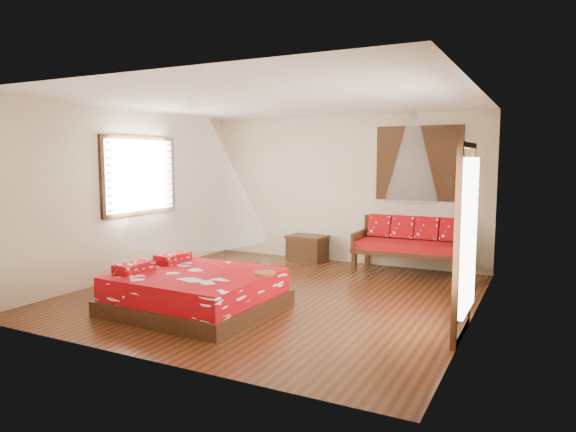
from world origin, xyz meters
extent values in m
cube|color=#32170B|center=(0.00, 0.00, -0.01)|extent=(5.50, 5.50, 0.02)
cube|color=white|center=(0.00, 0.00, 2.81)|extent=(5.50, 5.50, 0.02)
cube|color=#C2AC8E|center=(-2.76, 0.00, 1.40)|extent=(0.02, 5.50, 2.80)
cube|color=#C2AC8E|center=(2.76, 0.00, 1.40)|extent=(0.02, 5.50, 2.80)
cube|color=#C2AC8E|center=(0.00, 2.76, 1.40)|extent=(5.50, 0.02, 2.80)
cube|color=#C2AC8E|center=(0.00, -2.76, 1.40)|extent=(5.50, 0.02, 2.80)
cube|color=black|center=(-0.54, -1.16, 0.10)|extent=(2.02, 1.84, 0.20)
cube|color=#96040B|center=(-0.54, -1.16, 0.35)|extent=(1.92, 1.74, 0.30)
cube|color=#96040B|center=(-1.26, -1.51, 0.57)|extent=(0.30, 0.52, 0.13)
cube|color=#96040B|center=(-1.24, -0.76, 0.57)|extent=(0.30, 0.52, 0.13)
cube|color=black|center=(0.54, 1.93, 0.21)|extent=(0.08, 0.08, 0.42)
cube|color=black|center=(2.34, 1.93, 0.21)|extent=(0.08, 0.08, 0.42)
cube|color=black|center=(0.54, 2.67, 0.21)|extent=(0.08, 0.08, 0.42)
cube|color=black|center=(2.34, 2.67, 0.21)|extent=(0.08, 0.08, 0.42)
cube|color=black|center=(1.44, 2.30, 0.38)|extent=(1.92, 0.85, 0.08)
cube|color=maroon|center=(1.44, 2.30, 0.49)|extent=(1.86, 0.79, 0.14)
cube|color=black|center=(1.44, 2.69, 0.67)|extent=(1.92, 0.06, 0.55)
cube|color=black|center=(0.52, 2.30, 0.54)|extent=(0.06, 0.85, 0.30)
cube|color=black|center=(2.36, 2.30, 0.54)|extent=(0.06, 0.85, 0.30)
cube|color=#96040B|center=(0.80, 2.57, 0.76)|extent=(0.40, 0.20, 0.42)
cube|color=#96040B|center=(1.23, 2.57, 0.76)|extent=(0.40, 0.20, 0.42)
cube|color=#96040B|center=(1.65, 2.57, 0.76)|extent=(0.40, 0.20, 0.42)
cube|color=#96040B|center=(2.08, 2.57, 0.76)|extent=(0.40, 0.20, 0.42)
cube|color=black|center=(-0.60, 2.45, 0.23)|extent=(0.73, 0.54, 0.46)
cube|color=black|center=(-0.60, 2.45, 0.48)|extent=(0.77, 0.58, 0.05)
cube|color=black|center=(1.44, 2.72, 1.90)|extent=(1.52, 0.06, 1.32)
cube|color=black|center=(1.44, 2.71, 1.90)|extent=(1.35, 0.04, 1.10)
cube|color=black|center=(-2.72, 0.20, 1.70)|extent=(0.08, 1.74, 1.34)
cube|color=silver|center=(-2.68, 0.20, 1.70)|extent=(0.04, 1.54, 1.10)
cube|color=black|center=(2.72, -0.60, 1.05)|extent=(0.08, 1.02, 2.16)
cube|color=white|center=(2.70, -0.60, 1.15)|extent=(0.03, 0.82, 1.70)
cylinder|color=brown|center=(0.32, -0.83, 0.52)|extent=(0.28, 0.28, 0.03)
cone|color=white|center=(-0.54, -1.16, 1.85)|extent=(1.89, 1.89, 1.80)
cone|color=white|center=(1.44, 2.25, 2.00)|extent=(0.90, 0.90, 1.50)
camera|label=1|loc=(3.54, -6.47, 1.99)|focal=32.00mm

